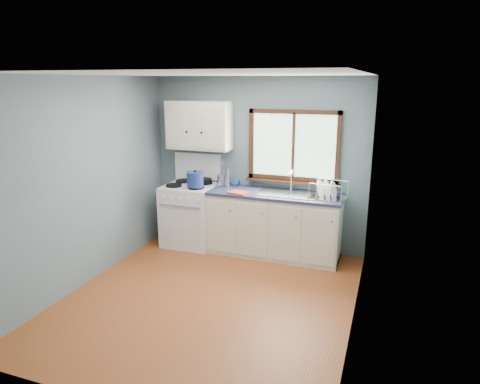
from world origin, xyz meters
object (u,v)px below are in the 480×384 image
(gas_range, at_px, (191,213))
(dish_rack, at_px, (328,194))
(base_cabinets, at_px, (274,227))
(stockpot, at_px, (195,179))
(thermos, at_px, (227,178))
(utensil_crock, at_px, (222,180))
(skillet, at_px, (204,180))
(sink, at_px, (287,198))

(gas_range, xyz_separation_m, dish_rack, (2.03, -0.01, 0.49))
(base_cabinets, bearing_deg, stockpot, -170.41)
(gas_range, distance_m, thermos, 0.80)
(utensil_crock, bearing_deg, skillet, -179.11)
(stockpot, bearing_deg, base_cabinets, 9.59)
(gas_range, bearing_deg, thermos, 10.32)
(skillet, bearing_deg, stockpot, -87.24)
(base_cabinets, xyz_separation_m, utensil_crock, (-0.86, 0.14, 0.60))
(sink, height_order, stockpot, sink)
(dish_rack, bearing_deg, utensil_crock, -177.67)
(base_cabinets, xyz_separation_m, sink, (0.18, -0.00, 0.45))
(base_cabinets, bearing_deg, dish_rack, -2.49)
(sink, relative_size, stockpot, 2.70)
(skillet, bearing_deg, base_cabinets, -5.13)
(base_cabinets, bearing_deg, utensil_crock, 170.60)
(sink, height_order, utensil_crock, utensil_crock)
(gas_range, distance_m, stockpot, 0.63)
(skillet, distance_m, utensil_crock, 0.28)
(skillet, bearing_deg, sink, -4.21)
(gas_range, relative_size, sink, 1.62)
(utensil_crock, distance_m, thermos, 0.14)
(base_cabinets, relative_size, stockpot, 5.95)
(thermos, xyz_separation_m, dish_rack, (1.48, -0.11, -0.08))
(skillet, distance_m, dish_rack, 1.87)
(skillet, bearing_deg, thermos, -6.14)
(gas_range, height_order, base_cabinets, gas_range)
(gas_range, distance_m, dish_rack, 2.09)
(base_cabinets, distance_m, dish_rack, 0.93)
(base_cabinets, height_order, sink, sink)
(sink, height_order, dish_rack, sink)
(utensil_crock, bearing_deg, sink, -7.81)
(thermos, relative_size, dish_rack, 0.56)
(base_cabinets, distance_m, skillet, 1.28)
(base_cabinets, distance_m, stockpot, 1.32)
(sink, relative_size, thermos, 2.98)
(gas_range, height_order, sink, gas_range)
(base_cabinets, height_order, thermos, thermos)
(skillet, xyz_separation_m, stockpot, (0.01, -0.33, 0.09))
(gas_range, distance_m, utensil_crock, 0.70)
(stockpot, bearing_deg, thermos, 35.47)
(sink, distance_m, skillet, 1.33)
(skillet, xyz_separation_m, thermos, (0.39, -0.05, 0.08))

